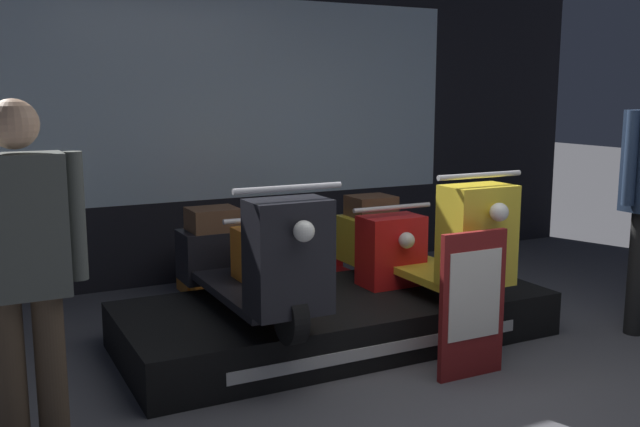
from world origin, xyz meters
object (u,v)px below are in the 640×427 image
Objects in this scene: scooter_display_left at (248,260)px; scooter_backrow_1 at (349,261)px; price_sign_board at (472,304)px; scooter_display_right at (420,240)px; scooter_backrow_0 at (238,275)px; person_left_browsing at (23,264)px.

scooter_backrow_1 is at bearing 33.37° from scooter_display_left.
price_sign_board is (-0.09, -1.57, 0.10)m from scooter_backrow_1.
scooter_backrow_1 is at bearing 86.80° from price_sign_board.
scooter_backrow_0 is at bearing 145.14° from scooter_display_right.
person_left_browsing is (-1.30, -0.76, 0.29)m from scooter_display_left.
scooter_backrow_0 is (0.20, 0.73, -0.29)m from scooter_display_left.
person_left_browsing is (-1.50, -1.49, 0.58)m from scooter_backrow_0.
scooter_backrow_0 is (-1.05, 0.73, -0.29)m from scooter_display_right.
scooter_display_left is 1.36m from scooter_backrow_1.
scooter_backrow_1 is (-0.14, 0.73, -0.29)m from scooter_display_right.
scooter_backrow_1 is 1.58m from price_sign_board.
scooter_backrow_0 is 0.91m from scooter_backrow_1.
person_left_browsing is (-2.55, -0.76, 0.29)m from scooter_display_right.
scooter_display_right is at bearing -34.86° from scooter_backrow_0.
scooter_display_left reaches higher than scooter_backrow_1.
scooter_display_left reaches higher than scooter_backrow_0.
scooter_display_left is at bearing -146.63° from scooter_backrow_1.
person_left_browsing reaches higher than scooter_backrow_0.
person_left_browsing is at bearing -149.68° from scooter_display_left.
scooter_display_right reaches higher than price_sign_board.
scooter_backrow_1 is at bearing 100.85° from scooter_display_right.
scooter_backrow_0 is 1.04× the size of person_left_browsing.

